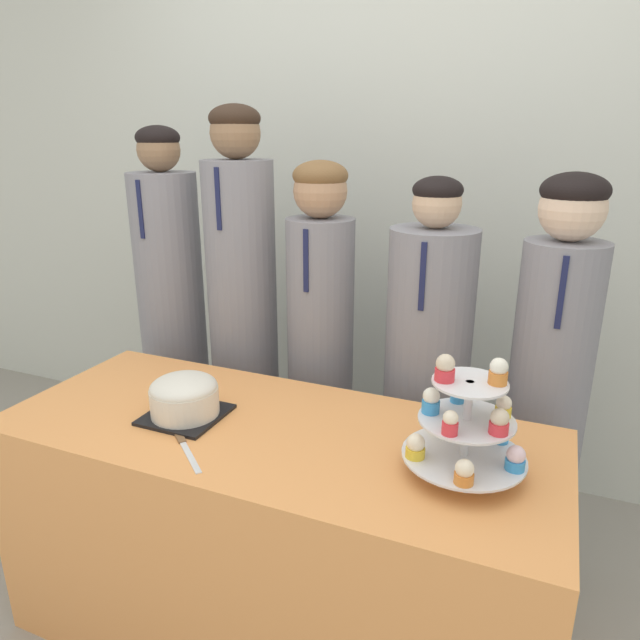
% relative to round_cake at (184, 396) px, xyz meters
% --- Properties ---
extents(wall_back, '(9.00, 0.06, 2.70)m').
position_rel_round_cake_xyz_m(wall_back, '(0.27, 1.27, 0.54)').
color(wall_back, silver).
rests_on(wall_back, ground_plane).
extents(table, '(1.61, 0.65, 0.74)m').
position_rel_round_cake_xyz_m(table, '(0.27, 0.04, -0.44)').
color(table, '#EF9951').
rests_on(table, ground_plane).
extents(round_cake, '(0.22, 0.22, 0.13)m').
position_rel_round_cake_xyz_m(round_cake, '(0.00, 0.00, 0.00)').
color(round_cake, black).
rests_on(round_cake, table).
extents(cake_knife, '(0.19, 0.17, 0.01)m').
position_rel_round_cake_xyz_m(cake_knife, '(0.09, -0.14, -0.06)').
color(cake_knife, silver).
rests_on(cake_knife, table).
extents(cupcake_stand, '(0.30, 0.30, 0.31)m').
position_rel_round_cake_xyz_m(cupcake_stand, '(0.81, 0.02, 0.07)').
color(cupcake_stand, silver).
rests_on(cupcake_stand, table).
extents(student_0, '(0.27, 0.28, 1.57)m').
position_rel_round_cake_xyz_m(student_0, '(-0.51, 0.63, -0.05)').
color(student_0, gray).
rests_on(student_0, ground_plane).
extents(student_1, '(0.27, 0.28, 1.65)m').
position_rel_round_cake_xyz_m(student_1, '(-0.17, 0.63, -0.01)').
color(student_1, gray).
rests_on(student_1, ground_plane).
extents(student_2, '(0.25, 0.26, 1.46)m').
position_rel_round_cake_xyz_m(student_2, '(0.17, 0.63, -0.09)').
color(student_2, gray).
rests_on(student_2, ground_plane).
extents(student_3, '(0.30, 0.31, 1.41)m').
position_rel_round_cake_xyz_m(student_3, '(0.58, 0.63, -0.14)').
color(student_3, gray).
rests_on(student_3, ground_plane).
extents(student_4, '(0.26, 0.26, 1.44)m').
position_rel_round_cake_xyz_m(student_4, '(0.99, 0.63, -0.10)').
color(student_4, gray).
rests_on(student_4, ground_plane).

